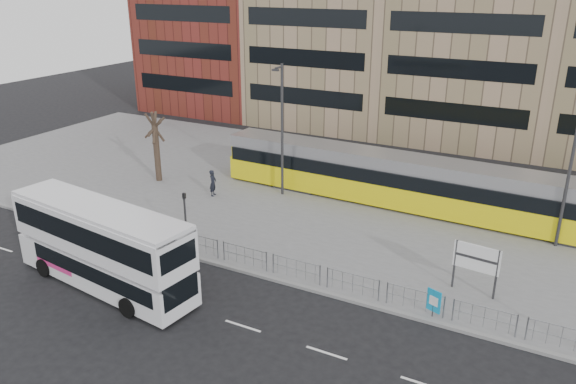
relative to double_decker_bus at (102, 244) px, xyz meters
The scene contains 14 objects.
ground 7.51m from the double_decker_bus, 35.94° to the left, with size 120.00×120.00×0.00m, color black.
plaza 17.34m from the double_decker_bus, 70.32° to the left, with size 64.00×24.00×0.15m, color slate.
kerb 7.51m from the double_decker_bus, 36.26° to the left, with size 64.00×0.25×0.17m, color gray.
pedestrian_barrier 9.19m from the double_decker_bus, 31.09° to the left, with size 32.07×0.07×1.10m.
road_markings 7.16m from the double_decker_bus, ahead, with size 62.00×0.12×0.01m, color white.
double_decker_bus is the anchor object (origin of this frame).
tram 20.08m from the double_decker_bus, 55.21° to the left, with size 28.74×3.50×3.38m.
station_sign 17.77m from the double_decker_bus, 24.93° to the left, with size 2.17×0.32×2.50m.
ad_panel 15.70m from the double_decker_bus, 17.10° to the left, with size 0.68×0.29×1.33m.
pedestrian 12.46m from the double_decker_bus, 100.08° to the left, with size 0.67×0.44×1.83m, color black.
traffic_light_west 5.35m from the double_decker_bus, 80.31° to the left, with size 0.17×0.20×3.10m.
lamp_post_west 15.00m from the double_decker_bus, 82.61° to the left, with size 0.45×1.04×8.93m.
lamp_post_east 24.41m from the double_decker_bus, 37.49° to the left, with size 0.45×1.04×8.55m.
bare_tree 15.27m from the double_decker_bus, 120.29° to the left, with size 3.98×3.98×7.18m.
Camera 1 is at (13.46, -21.39, 14.25)m, focal length 35.00 mm.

